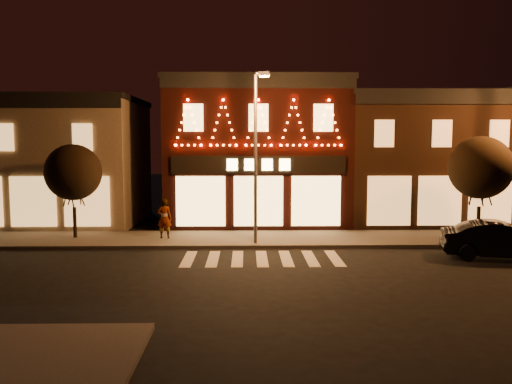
{
  "coord_description": "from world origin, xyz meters",
  "views": [
    {
      "loc": [
        -0.65,
        -17.12,
        4.8
      ],
      "look_at": [
        -0.24,
        4.0,
        2.75
      ],
      "focal_mm": 36.81,
      "sensor_mm": 36.0,
      "label": 1
    }
  ],
  "objects": [
    {
      "name": "building_left",
      "position": [
        -13.0,
        13.99,
        3.66
      ],
      "size": [
        12.2,
        8.28,
        7.3
      ],
      "color": "#756953",
      "rests_on": "ground"
    },
    {
      "name": "streetlamp_mid",
      "position": [
        -0.17,
        6.38,
        4.61
      ],
      "size": [
        0.68,
        1.74,
        7.6
      ],
      "rotation": [
        0.0,
        0.0,
        -0.23
      ],
      "color": "#59595E",
      "rests_on": "sidewalk_far"
    },
    {
      "name": "ground",
      "position": [
        0.0,
        0.0,
        0.0
      ],
      "size": [
        120.0,
        120.0,
        0.0
      ],
      "primitive_type": "plane",
      "color": "black",
      "rests_on": "ground"
    },
    {
      "name": "tree_right",
      "position": [
        10.28,
        7.05,
        3.58
      ],
      "size": [
        2.93,
        2.93,
        4.9
      ],
      "rotation": [
        0.0,
        0.0,
        -0.15
      ],
      "color": "black",
      "rests_on": "sidewalk_far"
    },
    {
      "name": "sidewalk_far",
      "position": [
        2.0,
        8.0,
        0.07
      ],
      "size": [
        44.0,
        4.0,
        0.15
      ],
      "primitive_type": "cube",
      "color": "#47423D",
      "rests_on": "ground"
    },
    {
      "name": "tree_left",
      "position": [
        -8.95,
        8.17,
        3.31
      ],
      "size": [
        2.7,
        2.7,
        4.52
      ],
      "rotation": [
        0.0,
        0.0,
        0.22
      ],
      "color": "black",
      "rests_on": "sidewalk_far"
    },
    {
      "name": "building_pulp",
      "position": [
        0.0,
        13.98,
        4.16
      ],
      "size": [
        10.2,
        8.34,
        8.3
      ],
      "color": "black",
      "rests_on": "ground"
    },
    {
      "name": "pedestrian",
      "position": [
        -4.57,
        7.89,
        1.11
      ],
      "size": [
        0.72,
        0.49,
        1.92
      ],
      "primitive_type": "imported",
      "rotation": [
        0.0,
        0.0,
        3.1
      ],
      "color": "gray",
      "rests_on": "sidewalk_far"
    },
    {
      "name": "dark_sedan",
      "position": [
        9.78,
        3.73,
        0.77
      ],
      "size": [
        4.94,
        2.74,
        1.54
      ],
      "primitive_type": "imported",
      "rotation": [
        0.0,
        0.0,
        1.32
      ],
      "color": "black",
      "rests_on": "ground"
    },
    {
      "name": "building_right_a",
      "position": [
        9.5,
        13.99,
        3.76
      ],
      "size": [
        9.2,
        8.28,
        7.5
      ],
      "color": "#321D11",
      "rests_on": "ground"
    }
  ]
}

